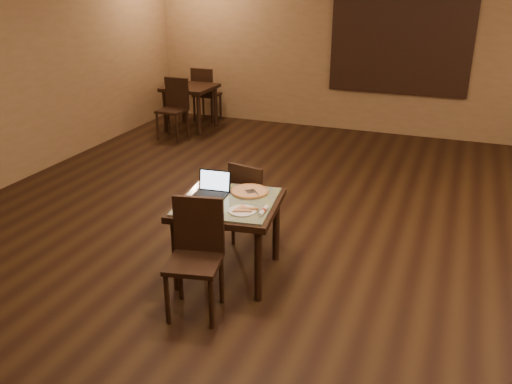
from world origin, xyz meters
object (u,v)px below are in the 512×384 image
at_px(laptop, 212,188).
at_px(pizza_pan, 250,193).
at_px(chair_main_near, 196,250).
at_px(other_table_b_chair_far, 205,91).
at_px(other_table_b_chair_near, 174,105).
at_px(other_table_b, 190,93).
at_px(tiled_table, 228,211).
at_px(chair_main_far, 251,200).

height_order(laptop, pizza_pan, laptop).
height_order(chair_main_near, other_table_b_chair_far, other_table_b_chair_far).
bearing_deg(pizza_pan, other_table_b_chair_near, 128.04).
bearing_deg(other_table_b, tiled_table, -58.19).
distance_m(tiled_table, other_table_b, 5.25).
height_order(other_table_b, other_table_b_chair_near, other_table_b_chair_near).
xyz_separation_m(chair_main_far, pizza_pan, (0.14, -0.38, 0.25)).
bearing_deg(tiled_table, other_table_b_chair_near, 117.61).
relative_size(tiled_table, chair_main_far, 1.12).
xyz_separation_m(chair_main_near, other_table_b_chair_far, (-2.72, 5.69, 0.02)).
bearing_deg(other_table_b_chair_far, tiled_table, 118.74).
xyz_separation_m(other_table_b, other_table_b_chair_far, (-0.00, 0.59, -0.08)).
height_order(tiled_table, chair_main_far, chair_main_far).
distance_m(tiled_table, pizza_pan, 0.29).
xyz_separation_m(chair_main_far, other_table_b, (-2.72, 3.86, 0.14)).
height_order(chair_main_near, pizza_pan, chair_main_near).
height_order(chair_main_far, other_table_b_chair_near, other_table_b_chair_near).
relative_size(chair_main_far, other_table_b_chair_near, 0.90).
distance_m(chair_main_far, pizza_pan, 0.47).
height_order(pizza_pan, other_table_b_chair_near, other_table_b_chair_near).
xyz_separation_m(pizza_pan, other_table_b, (-2.85, 4.24, -0.11)).
distance_m(tiled_table, chair_main_near, 0.62).
bearing_deg(pizza_pan, other_table_b, 123.94).
xyz_separation_m(chair_main_near, other_table_b_chair_near, (-2.72, 4.50, 0.02)).
xyz_separation_m(chair_main_near, pizza_pan, (0.14, 0.85, 0.21)).
distance_m(tiled_table, laptop, 0.27).
bearing_deg(chair_main_far, pizza_pan, 122.59).
height_order(other_table_b_chair_near, other_table_b_chair_far, same).
xyz_separation_m(chair_main_far, other_table_b_chair_near, (-2.72, 3.27, 0.06)).
xyz_separation_m(laptop, other_table_b, (-2.53, 4.38, -0.16)).
xyz_separation_m(pizza_pan, other_table_b_chair_near, (-2.85, 3.65, -0.19)).
bearing_deg(other_table_b_chair_near, laptop, -55.79).
bearing_deg(tiled_table, laptop, 146.00).
bearing_deg(chair_main_near, pizza_pan, 69.15).
bearing_deg(other_table_b_chair_far, chair_main_far, 121.80).
distance_m(other_table_b, other_table_b_chair_near, 0.60).
bearing_deg(tiled_table, other_table_b, 113.88).
relative_size(tiled_table, pizza_pan, 2.97).
bearing_deg(chair_main_far, other_table_b_chair_far, -45.91).
distance_m(tiled_table, other_table_b_chair_near, 4.75).
bearing_deg(other_table_b_chair_near, chair_main_far, -49.83).
bearing_deg(other_table_b_chair_near, other_table_b_chair_far, 90.49).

